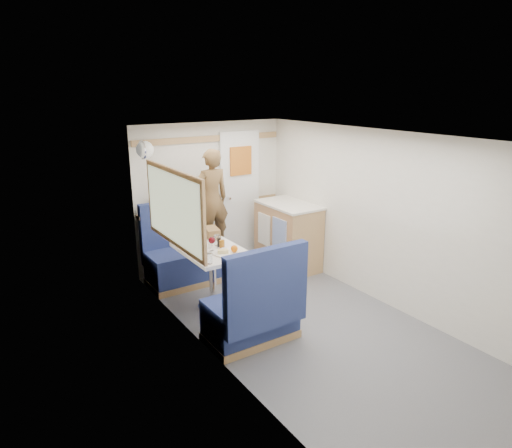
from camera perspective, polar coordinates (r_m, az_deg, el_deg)
floor at (r=4.95m, az=7.13°, el=-12.90°), size 4.50×4.50×0.00m
ceiling at (r=4.33m, az=8.09°, el=10.76°), size 4.50×4.50×0.00m
wall_back at (r=6.36m, az=-5.64°, el=3.57°), size 2.20×0.02×2.00m
wall_left at (r=3.96m, az=-4.71°, el=-4.65°), size 0.02×4.50×2.00m
wall_right at (r=5.30m, az=16.69°, el=0.26°), size 0.02×4.50×2.00m
oak_trim_low at (r=6.37m, az=-5.52°, el=2.23°), size 2.15×0.02×0.08m
oak_trim_high at (r=6.21m, az=-5.76°, el=10.56°), size 2.15×0.02×0.08m
side_window at (r=4.75m, az=-10.32°, el=1.97°), size 0.04×1.30×0.72m
rear_door at (r=6.55m, az=-2.01°, el=3.78°), size 0.62×0.12×1.86m
dinette_table at (r=5.14m, az=-5.49°, el=-4.73°), size 0.62×0.92×0.72m
bench_far at (r=5.96m, az=-9.29°, el=-4.51°), size 0.90×0.59×1.05m
bench_near at (r=4.56m, az=-0.26°, el=-11.22°), size 0.90×0.59×1.05m
ledge at (r=6.01m, az=-10.54°, el=1.41°), size 0.90×0.14×0.04m
dome_light at (r=5.45m, az=-13.74°, el=9.01°), size 0.20×0.20×0.20m
galley_counter at (r=6.35m, az=4.00°, el=-1.41°), size 0.57×0.92×0.92m
person at (r=5.79m, az=-5.59°, el=3.13°), size 0.46×0.30×1.27m
duffel_bag at (r=6.00m, az=-10.01°, el=2.73°), size 0.51×0.34×0.23m
tray at (r=4.89m, az=-3.45°, el=-3.75°), size 0.35×0.41×0.02m
orange_fruit at (r=4.90m, az=-2.73°, el=-3.10°), size 0.08×0.08×0.08m
cheese_block at (r=4.89m, az=-4.12°, el=-3.43°), size 0.13×0.11×0.04m
wine_glass at (r=4.96m, az=-5.53°, el=-2.11°), size 0.08×0.08×0.17m
tumbler_left at (r=4.65m, az=-5.88°, el=-4.32°), size 0.07×0.07×0.11m
tumbler_mid at (r=5.38m, az=-7.53°, el=-1.37°), size 0.08×0.08×0.12m
tumbler_right at (r=5.18m, az=-4.91°, el=-2.04°), size 0.07×0.07×0.12m
beer_glass at (r=5.08m, az=-4.26°, el=-2.55°), size 0.06×0.06×0.09m
pepper_grinder at (r=5.13m, az=-4.65°, el=-2.30°), size 0.04×0.04×0.10m
salt_grinder at (r=5.08m, az=-5.78°, el=-2.59°), size 0.04×0.04×0.09m
bread_loaf at (r=5.46m, az=-5.55°, el=-1.06°), size 0.20×0.29×0.11m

